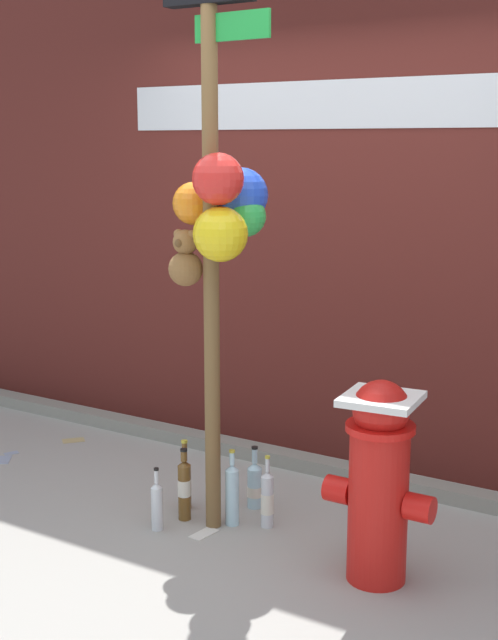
{
  "coord_description": "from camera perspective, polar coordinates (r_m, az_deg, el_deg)",
  "views": [
    {
      "loc": [
        2.14,
        -3.04,
        1.86
      ],
      "look_at": [
        0.12,
        0.27,
        1.06
      ],
      "focal_mm": 48.67,
      "sensor_mm": 36.0,
      "label": 1
    }
  ],
  "objects": [
    {
      "name": "ground_plane",
      "position": [
        4.16,
        -3.43,
        -14.94
      ],
      "size": [
        14.0,
        14.0,
        0.0
      ],
      "primitive_type": "plane",
      "color": "#9E9B93"
    },
    {
      "name": "building_wall",
      "position": [
        5.05,
        6.55,
        13.07
      ],
      "size": [
        10.0,
        0.21,
        3.98
      ],
      "color": "#561E19",
      "rests_on": "ground_plane"
    },
    {
      "name": "curb_strip",
      "position": [
        5.06,
        4.26,
        -9.47
      ],
      "size": [
        8.0,
        0.12,
        0.08
      ],
      "primitive_type": "cube",
      "color": "gray",
      "rests_on": "ground_plane"
    },
    {
      "name": "memorial_post",
      "position": [
        3.97,
        -2.05,
        8.95
      ],
      "size": [
        0.54,
        0.51,
        2.81
      ],
      "color": "brown",
      "rests_on": "ground_plane"
    },
    {
      "name": "fire_hydrant",
      "position": [
        3.77,
        8.53,
        -10.21
      ],
      "size": [
        0.49,
        0.33,
        0.89
      ],
      "color": "red",
      "rests_on": "ground_plane"
    },
    {
      "name": "bottle_0",
      "position": [
        4.33,
        1.21,
        -11.71
      ],
      "size": [
        0.06,
        0.06,
        0.37
      ],
      "color": "silver",
      "rests_on": "ground_plane"
    },
    {
      "name": "bottle_1",
      "position": [
        4.35,
        -1.12,
        -11.33
      ],
      "size": [
        0.07,
        0.07,
        0.39
      ],
      "color": "#B2DBEA",
      "rests_on": "ground_plane"
    },
    {
      "name": "bottle_2",
      "position": [
        4.55,
        0.37,
        -10.78
      ],
      "size": [
        0.08,
        0.08,
        0.33
      ],
      "color": "#B2DBEA",
      "rests_on": "ground_plane"
    },
    {
      "name": "bottle_3",
      "position": [
        4.54,
        -4.23,
        -10.56
      ],
      "size": [
        0.06,
        0.06,
        0.37
      ],
      "color": "brown",
      "rests_on": "ground_plane"
    },
    {
      "name": "bottle_4",
      "position": [
        4.33,
        -6.07,
        -12.0
      ],
      "size": [
        0.06,
        0.06,
        0.32
      ],
      "color": "silver",
      "rests_on": "ground_plane"
    },
    {
      "name": "bottle_5",
      "position": [
        4.41,
        -4.28,
        -10.97
      ],
      "size": [
        0.07,
        0.07,
        0.37
      ],
      "color": "brown",
      "rests_on": "ground_plane"
    },
    {
      "name": "litter_0",
      "position": [
        5.66,
        -11.47,
        -7.75
      ],
      "size": [
        0.15,
        0.16,
        0.01
      ],
      "primitive_type": "cube",
      "rotation": [
        0.0,
        0.0,
        0.85
      ],
      "color": "tan",
      "rests_on": "ground_plane"
    },
    {
      "name": "litter_1",
      "position": [
        5.43,
        -15.92,
        -8.82
      ],
      "size": [
        0.16,
        0.17,
        0.01
      ],
      "primitive_type": "cube",
      "rotation": [
        0.0,
        0.0,
        2.22
      ],
      "color": "#8C99B2",
      "rests_on": "ground_plane"
    },
    {
      "name": "litter_2",
      "position": [
        5.52,
        -15.36,
        -8.43
      ],
      "size": [
        0.08,
        0.1,
        0.01
      ],
      "primitive_type": "cube",
      "rotation": [
        0.0,
        0.0,
        1.13
      ],
      "color": "#8C99B2",
      "rests_on": "ground_plane"
    },
    {
      "name": "litter_3",
      "position": [
        4.32,
        -2.98,
        -13.83
      ],
      "size": [
        0.09,
        0.16,
        0.01
      ],
      "primitive_type": "cube",
      "rotation": [
        0.0,
        0.0,
        1.45
      ],
      "color": "silver",
      "rests_on": "ground_plane"
    }
  ]
}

